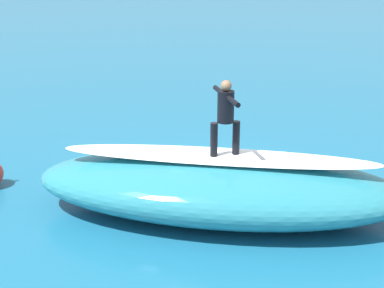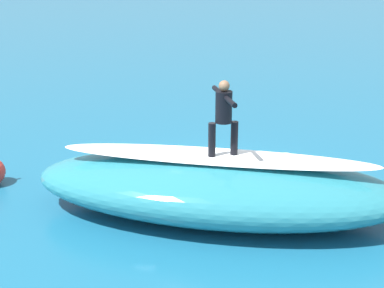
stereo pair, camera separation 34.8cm
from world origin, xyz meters
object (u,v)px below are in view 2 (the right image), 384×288
Objects in this scene: surfboard_paddling at (168,165)px; surfer_paddling at (172,159)px; surfer_riding at (224,113)px; surfboard_riding at (223,157)px.

surfer_paddling is at bearing 180.00° from surfboard_paddling.
surfer_riding reaches higher than surfboard_paddling.
surfer_riding is at bearing -10.13° from surfboard_riding.
surfer_riding is 1.10× the size of surfer_paddling.
surfboard_paddling is at bearing -79.10° from surfer_riding.
surfboard_paddling is 1.59× the size of surfer_paddling.
surfboard_riding is 0.97m from surfer_riding.
surfer_paddling is at bearing -80.42° from surfer_riding.
surfer_paddling is at bearing -80.42° from surfboard_riding.
surfboard_paddling is (1.15, -2.99, -2.28)m from surfer_riding.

